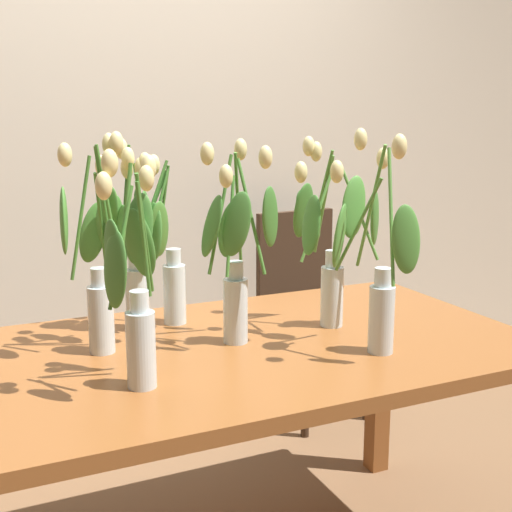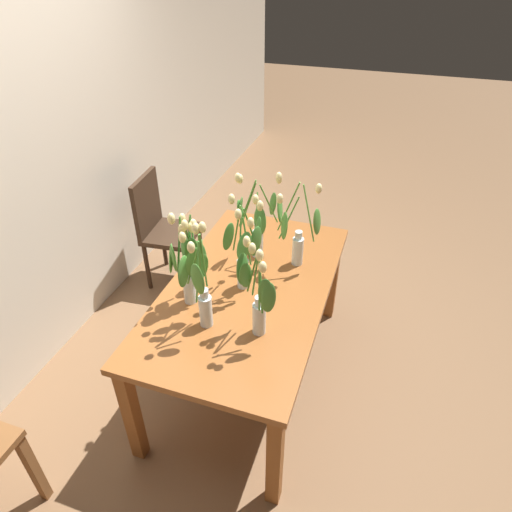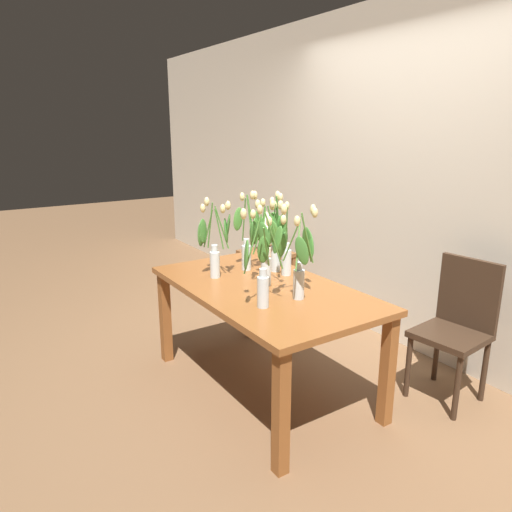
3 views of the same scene
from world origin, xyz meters
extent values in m
cube|color=beige|center=(0.00, 1.39, 1.35)|extent=(9.00, 0.10, 2.70)
cube|color=brown|center=(0.00, 0.00, 0.72)|extent=(1.60, 0.90, 0.04)
cube|color=brown|center=(0.74, 0.39, 0.35)|extent=(0.07, 0.07, 0.70)
cylinder|color=silver|center=(-0.36, 0.10, 0.83)|extent=(0.07, 0.07, 0.18)
cylinder|color=silver|center=(-0.36, 0.10, 0.94)|extent=(0.04, 0.04, 0.05)
cylinder|color=silver|center=(-0.36, 0.10, 0.80)|extent=(0.06, 0.06, 0.11)
cylinder|color=#478433|center=(-0.40, 0.11, 1.10)|extent=(0.07, 0.02, 0.32)
ellipsoid|color=#F4E093|center=(-0.43, 0.11, 1.26)|extent=(0.04, 0.04, 0.06)
ellipsoid|color=#4C8E38|center=(-0.45, 0.09, 1.10)|extent=(0.04, 0.09, 0.18)
cylinder|color=#478433|center=(-0.33, 0.12, 1.11)|extent=(0.05, 0.04, 0.34)
ellipsoid|color=#F4E093|center=(-0.31, 0.14, 1.28)|extent=(0.04, 0.04, 0.06)
ellipsoid|color=#4C8E38|center=(-0.32, 0.17, 1.09)|extent=(0.08, 0.11, 0.18)
cylinder|color=#478433|center=(-0.33, 0.11, 1.11)|extent=(0.06, 0.02, 0.35)
ellipsoid|color=#F4E093|center=(-0.30, 0.11, 1.29)|extent=(0.04, 0.04, 0.06)
ellipsoid|color=#4C8E38|center=(-0.29, 0.14, 1.05)|extent=(0.05, 0.11, 0.18)
cylinder|color=#478433|center=(-0.34, 0.16, 1.08)|extent=(0.05, 0.11, 0.27)
ellipsoid|color=#F4E093|center=(-0.32, 0.21, 1.22)|extent=(0.04, 0.04, 0.06)
ellipsoid|color=#4C8E38|center=(-0.35, 0.21, 1.05)|extent=(0.12, 0.05, 0.18)
cylinder|color=silver|center=(0.31, -0.21, 0.83)|extent=(0.07, 0.07, 0.18)
cylinder|color=silver|center=(0.31, -0.21, 0.94)|extent=(0.04, 0.04, 0.05)
cylinder|color=silver|center=(0.31, -0.21, 0.80)|extent=(0.06, 0.06, 0.11)
cylinder|color=#56933D|center=(0.26, -0.16, 1.08)|extent=(0.08, 0.10, 0.26)
ellipsoid|color=#F4E093|center=(0.22, -0.11, 1.21)|extent=(0.04, 0.04, 0.06)
ellipsoid|color=#4C8E38|center=(0.21, -0.14, 1.05)|extent=(0.09, 0.06, 0.18)
cylinder|color=#56933D|center=(0.29, -0.26, 1.11)|extent=(0.05, 0.10, 0.34)
ellipsoid|color=#F4E093|center=(0.27, -0.31, 1.29)|extent=(0.04, 0.04, 0.06)
ellipsoid|color=#4C8E38|center=(0.30, -0.31, 1.06)|extent=(0.07, 0.06, 0.17)
cylinder|color=#56933D|center=(0.31, -0.14, 1.12)|extent=(0.02, 0.13, 0.34)
ellipsoid|color=#F4E093|center=(0.32, -0.07, 1.30)|extent=(0.04, 0.04, 0.06)
ellipsoid|color=#4C8E38|center=(0.29, -0.09, 1.12)|extent=(0.10, 0.05, 0.18)
cylinder|color=silver|center=(-0.33, -0.17, 0.83)|extent=(0.07, 0.07, 0.18)
cylinder|color=silver|center=(-0.33, -0.17, 0.94)|extent=(0.04, 0.04, 0.05)
cylinder|color=silver|center=(-0.33, -0.17, 0.80)|extent=(0.06, 0.06, 0.11)
cylinder|color=#478433|center=(-0.30, -0.13, 1.09)|extent=(0.06, 0.08, 0.29)
ellipsoid|color=#F4E093|center=(-0.28, -0.09, 1.24)|extent=(0.04, 0.04, 0.06)
ellipsoid|color=#427F33|center=(-0.30, -0.08, 1.10)|extent=(0.09, 0.07, 0.18)
cylinder|color=#478433|center=(-0.31, -0.15, 1.08)|extent=(0.04, 0.05, 0.28)
ellipsoid|color=#F4E093|center=(-0.29, -0.13, 1.22)|extent=(0.04, 0.04, 0.06)
ellipsoid|color=#427F33|center=(-0.30, -0.10, 1.06)|extent=(0.10, 0.06, 0.18)
cylinder|color=#478433|center=(-0.36, -0.18, 1.10)|extent=(0.06, 0.03, 0.32)
ellipsoid|color=#F4E093|center=(-0.39, -0.19, 1.26)|extent=(0.04, 0.04, 0.06)
ellipsoid|color=#427F33|center=(-0.39, -0.22, 1.06)|extent=(0.05, 0.08, 0.17)
cylinder|color=#478433|center=(-0.37, -0.20, 1.08)|extent=(0.08, 0.04, 0.27)
ellipsoid|color=#F4E093|center=(-0.41, -0.21, 1.21)|extent=(0.04, 0.04, 0.06)
ellipsoid|color=#427F33|center=(-0.40, -0.24, 1.04)|extent=(0.06, 0.07, 0.17)
cylinder|color=silver|center=(-0.22, 0.26, 0.83)|extent=(0.07, 0.07, 0.18)
cylinder|color=silver|center=(-0.22, 0.26, 0.94)|extent=(0.04, 0.04, 0.05)
cylinder|color=silver|center=(-0.22, 0.26, 0.80)|extent=(0.06, 0.06, 0.11)
cylinder|color=#3D752D|center=(-0.23, 0.29, 1.10)|extent=(0.02, 0.05, 0.32)
ellipsoid|color=#F4E093|center=(-0.24, 0.31, 1.27)|extent=(0.04, 0.04, 0.06)
ellipsoid|color=#4C8E38|center=(-0.27, 0.32, 1.05)|extent=(0.10, 0.05, 0.18)
cylinder|color=#3D752D|center=(-0.21, 0.23, 1.08)|extent=(0.03, 0.05, 0.29)
ellipsoid|color=#F4E093|center=(-0.20, 0.21, 1.23)|extent=(0.04, 0.04, 0.06)
ellipsoid|color=#4C8E38|center=(-0.17, 0.21, 1.04)|extent=(0.08, 0.09, 0.18)
cylinder|color=#3D752D|center=(-0.24, 0.28, 1.11)|extent=(0.04, 0.04, 0.34)
ellipsoid|color=#F4E093|center=(-0.26, 0.30, 1.28)|extent=(0.04, 0.04, 0.06)
ellipsoid|color=#4C8E38|center=(-0.29, 0.29, 1.07)|extent=(0.08, 0.06, 0.17)
cylinder|color=silver|center=(-0.11, 0.27, 0.83)|extent=(0.07, 0.07, 0.18)
cylinder|color=silver|center=(-0.11, 0.27, 0.94)|extent=(0.04, 0.04, 0.05)
cylinder|color=silver|center=(-0.11, 0.27, 0.80)|extent=(0.06, 0.06, 0.11)
cylinder|color=#3D752D|center=(-0.13, 0.29, 1.08)|extent=(0.05, 0.03, 0.28)
ellipsoid|color=#F4E093|center=(-0.15, 0.30, 1.22)|extent=(0.04, 0.04, 0.06)
ellipsoid|color=#427F33|center=(-0.18, 0.29, 1.06)|extent=(0.07, 0.09, 0.18)
cylinder|color=#3D752D|center=(-0.18, 0.26, 1.08)|extent=(0.12, 0.02, 0.25)
ellipsoid|color=#F4E093|center=(-0.24, 0.26, 1.21)|extent=(0.04, 0.04, 0.06)
ellipsoid|color=#427F33|center=(-0.22, 0.23, 1.08)|extent=(0.04, 0.11, 0.18)
cylinder|color=#3D752D|center=(-0.16, 0.24, 1.08)|extent=(0.10, 0.05, 0.26)
ellipsoid|color=#F4E093|center=(-0.21, 0.22, 1.22)|extent=(0.04, 0.04, 0.06)
ellipsoid|color=#427F33|center=(-0.19, 0.20, 1.04)|extent=(0.07, 0.09, 0.18)
cylinder|color=#3D752D|center=(-0.18, 0.25, 1.09)|extent=(0.12, 0.04, 0.28)
ellipsoid|color=#F4E093|center=(-0.24, 0.24, 1.24)|extent=(0.04, 0.04, 0.06)
ellipsoid|color=#427F33|center=(-0.21, 0.22, 1.04)|extent=(0.06, 0.11, 0.18)
cylinder|color=silver|center=(0.31, 0.05, 0.83)|extent=(0.07, 0.07, 0.18)
cylinder|color=silver|center=(0.31, 0.05, 0.94)|extent=(0.04, 0.04, 0.05)
cylinder|color=silver|center=(0.31, 0.05, 0.80)|extent=(0.06, 0.06, 0.11)
cylinder|color=#56933D|center=(0.30, 0.11, 1.10)|extent=(0.03, 0.11, 0.32)
ellipsoid|color=#F4E093|center=(0.29, 0.16, 1.27)|extent=(0.04, 0.04, 0.06)
ellipsoid|color=#427F33|center=(0.26, 0.14, 1.08)|extent=(0.08, 0.06, 0.17)
cylinder|color=#56933D|center=(0.24, 0.03, 1.07)|extent=(0.12, 0.03, 0.25)
ellipsoid|color=#F4E093|center=(0.19, 0.02, 1.21)|extent=(0.04, 0.04, 0.06)
ellipsoid|color=#427F33|center=(0.21, 0.00, 1.06)|extent=(0.06, 0.09, 0.18)
cylinder|color=#56933D|center=(0.36, -0.01, 1.09)|extent=(0.09, 0.10, 0.28)
ellipsoid|color=#F4E093|center=(0.41, -0.05, 1.24)|extent=(0.04, 0.04, 0.06)
ellipsoid|color=#427F33|center=(0.41, -0.02, 1.07)|extent=(0.09, 0.09, 0.18)
cylinder|color=#56933D|center=(0.31, 0.11, 1.10)|extent=(0.01, 0.10, 0.30)
ellipsoid|color=#F4E093|center=(0.31, 0.16, 1.25)|extent=(0.04, 0.04, 0.06)
ellipsoid|color=#427F33|center=(0.28, 0.15, 1.06)|extent=(0.12, 0.03, 0.18)
cylinder|color=silver|center=(-0.01, 0.03, 0.83)|extent=(0.07, 0.07, 0.18)
cylinder|color=silver|center=(-0.01, 0.03, 0.94)|extent=(0.04, 0.04, 0.05)
cylinder|color=silver|center=(-0.01, 0.03, 0.80)|extent=(0.06, 0.06, 0.11)
cylinder|color=#478433|center=(0.02, 0.07, 1.10)|extent=(0.05, 0.07, 0.32)
ellipsoid|color=#F4E093|center=(0.04, 0.10, 1.27)|extent=(0.04, 0.04, 0.06)
ellipsoid|color=#427F33|center=(0.02, 0.12, 1.04)|extent=(0.10, 0.08, 0.18)
cylinder|color=#478433|center=(0.02, -0.02, 1.10)|extent=(0.05, 0.08, 0.31)
ellipsoid|color=#F4E093|center=(0.04, -0.05, 1.25)|extent=(0.04, 0.04, 0.06)
ellipsoid|color=#427F33|center=(0.06, -0.04, 1.10)|extent=(0.09, 0.08, 0.18)
cylinder|color=#478433|center=(-0.05, 0.02, 1.10)|extent=(0.08, 0.02, 0.32)
ellipsoid|color=#F4E093|center=(-0.09, 0.02, 1.26)|extent=(0.04, 0.04, 0.06)
ellipsoid|color=#427F33|center=(-0.09, -0.01, 1.08)|extent=(0.06, 0.10, 0.18)
cylinder|color=#478433|center=(-0.04, -0.01, 1.07)|extent=(0.05, 0.07, 0.26)
ellipsoid|color=#F4E093|center=(-0.06, -0.04, 1.21)|extent=(0.04, 0.04, 0.06)
ellipsoid|color=#427F33|center=(-0.04, -0.06, 1.09)|extent=(0.10, 0.07, 0.18)
cube|color=#382619|center=(0.77, 0.93, 0.45)|extent=(0.44, 0.44, 0.04)
cylinder|color=#382619|center=(0.95, 0.77, 0.21)|extent=(0.04, 0.04, 0.43)
cylinder|color=#382619|center=(0.62, 0.74, 0.21)|extent=(0.04, 0.04, 0.43)
cylinder|color=#382619|center=(0.92, 1.11, 0.21)|extent=(0.04, 0.04, 0.43)
cylinder|color=#382619|center=(0.58, 1.08, 0.21)|extent=(0.04, 0.04, 0.43)
cube|color=#382619|center=(0.75, 1.11, 0.70)|extent=(0.40, 0.07, 0.46)
camera|label=1|loc=(-0.71, -1.62, 1.35)|focal=47.18mm
camera|label=2|loc=(-1.89, -0.68, 2.36)|focal=31.31mm
camera|label=3|loc=(2.40, -1.63, 1.74)|focal=33.05mm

